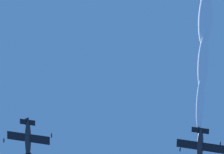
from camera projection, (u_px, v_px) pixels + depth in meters
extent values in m
ellipsoid|color=#232328|center=(28.00, 139.00, 75.39)|extent=(1.66, 6.19, 1.50)
cube|color=black|center=(28.00, 138.00, 75.23)|extent=(7.32, 1.87, 3.09)
ellipsoid|color=#232328|center=(4.00, 140.00, 73.82)|extent=(0.34, 0.85, 0.33)
ellipsoid|color=#232328|center=(52.00, 135.00, 76.64)|extent=(0.34, 0.85, 0.33)
cube|color=black|center=(27.00, 122.00, 75.03)|extent=(2.65, 1.04, 1.16)
cube|color=#232328|center=(27.00, 121.00, 75.45)|extent=(0.55, 1.04, 1.03)
ellipsoid|color=#1E232D|center=(27.00, 140.00, 75.79)|extent=(0.91, 1.44, 0.85)
ellipsoid|color=#232328|center=(200.00, 147.00, 74.76)|extent=(1.64, 6.19, 1.60)
cube|color=black|center=(201.00, 146.00, 74.60)|extent=(7.16, 1.86, 3.46)
ellipsoid|color=#232328|center=(180.00, 149.00, 73.01)|extent=(0.34, 0.85, 0.34)
ellipsoid|color=#232328|center=(220.00, 143.00, 76.18)|extent=(0.34, 0.85, 0.34)
cube|color=black|center=(200.00, 130.00, 74.43)|extent=(2.60, 1.03, 1.30)
cube|color=#232328|center=(199.00, 129.00, 74.84)|extent=(0.59, 1.05, 1.03)
ellipsoid|color=#1E232D|center=(198.00, 148.00, 75.14)|extent=(0.91, 1.45, 0.89)
ellipsoid|color=white|center=(200.00, 104.00, 73.85)|extent=(1.88, 8.68, 1.66)
ellipsoid|color=white|center=(203.00, 64.00, 72.73)|extent=(2.33, 8.74, 2.10)
ellipsoid|color=white|center=(205.00, 19.00, 72.02)|extent=(2.78, 8.80, 2.55)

